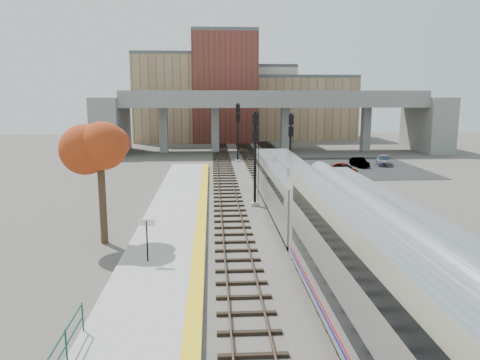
{
  "coord_description": "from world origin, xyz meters",
  "views": [
    {
      "loc": [
        -4.56,
        -28.4,
        9.01
      ],
      "look_at": [
        -2.42,
        6.81,
        2.5
      ],
      "focal_mm": 35.0,
      "sensor_mm": 36.0,
      "label": 1
    }
  ],
  "objects_px": {
    "coach": "(422,330)",
    "car_b": "(359,162)",
    "signal_mast_mid": "(290,151)",
    "signal_mast_near": "(255,159)",
    "locomotive": "(287,186)",
    "car_c": "(384,160)",
    "signal_mast_far": "(238,132)",
    "tree": "(100,150)",
    "car_a": "(344,169)"
  },
  "relations": [
    {
      "from": "car_a",
      "to": "car_b",
      "type": "relative_size",
      "value": 1.06
    },
    {
      "from": "signal_mast_near",
      "to": "signal_mast_mid",
      "type": "height_order",
      "value": "signal_mast_near"
    },
    {
      "from": "locomotive",
      "to": "car_b",
      "type": "xyz_separation_m",
      "value": [
        12.79,
        22.78,
        -1.66
      ]
    },
    {
      "from": "signal_mast_far",
      "to": "tree",
      "type": "distance_m",
      "value": 35.55
    },
    {
      "from": "locomotive",
      "to": "signal_mast_near",
      "type": "height_order",
      "value": "signal_mast_near"
    },
    {
      "from": "signal_mast_far",
      "to": "car_c",
      "type": "height_order",
      "value": "signal_mast_far"
    },
    {
      "from": "car_b",
      "to": "car_a",
      "type": "bearing_deg",
      "value": -131.22
    },
    {
      "from": "locomotive",
      "to": "signal_mast_mid",
      "type": "bearing_deg",
      "value": 79.31
    },
    {
      "from": "signal_mast_mid",
      "to": "car_a",
      "type": "relative_size",
      "value": 1.95
    },
    {
      "from": "signal_mast_far",
      "to": "car_a",
      "type": "distance_m",
      "value": 15.95
    },
    {
      "from": "car_a",
      "to": "car_b",
      "type": "height_order",
      "value": "car_a"
    },
    {
      "from": "car_b",
      "to": "car_c",
      "type": "distance_m",
      "value": 3.84
    },
    {
      "from": "car_b",
      "to": "signal_mast_mid",
      "type": "bearing_deg",
      "value": -139.37
    },
    {
      "from": "signal_mast_mid",
      "to": "tree",
      "type": "bearing_deg",
      "value": -130.68
    },
    {
      "from": "coach",
      "to": "car_b",
      "type": "height_order",
      "value": "coach"
    },
    {
      "from": "signal_mast_far",
      "to": "car_c",
      "type": "distance_m",
      "value": 19.22
    },
    {
      "from": "signal_mast_near",
      "to": "car_c",
      "type": "distance_m",
      "value": 28.19
    },
    {
      "from": "tree",
      "to": "car_c",
      "type": "bearing_deg",
      "value": 46.43
    },
    {
      "from": "car_a",
      "to": "car_c",
      "type": "xyz_separation_m",
      "value": [
        7.0,
        6.52,
        -0.02
      ]
    },
    {
      "from": "coach",
      "to": "signal_mast_near",
      "type": "bearing_deg",
      "value": 94.67
    },
    {
      "from": "locomotive",
      "to": "signal_mast_mid",
      "type": "height_order",
      "value": "signal_mast_mid"
    },
    {
      "from": "locomotive",
      "to": "coach",
      "type": "height_order",
      "value": "coach"
    },
    {
      "from": "coach",
      "to": "signal_mast_near",
      "type": "distance_m",
      "value": 25.82
    },
    {
      "from": "tree",
      "to": "locomotive",
      "type": "bearing_deg",
      "value": 25.84
    },
    {
      "from": "coach",
      "to": "car_b",
      "type": "distance_m",
      "value": 47.21
    },
    {
      "from": "locomotive",
      "to": "signal_mast_near",
      "type": "distance_m",
      "value": 4.09
    },
    {
      "from": "car_a",
      "to": "car_b",
      "type": "distance_m",
      "value": 6.2
    },
    {
      "from": "signal_mast_mid",
      "to": "locomotive",
      "type": "bearing_deg",
      "value": -100.69
    },
    {
      "from": "coach",
      "to": "signal_mast_far",
      "type": "bearing_deg",
      "value": 92.37
    },
    {
      "from": "signal_mast_mid",
      "to": "signal_mast_far",
      "type": "distance_m",
      "value": 18.03
    },
    {
      "from": "locomotive",
      "to": "car_a",
      "type": "bearing_deg",
      "value": 61.94
    },
    {
      "from": "coach",
      "to": "tree",
      "type": "height_order",
      "value": "tree"
    },
    {
      "from": "signal_mast_far",
      "to": "tree",
      "type": "height_order",
      "value": "signal_mast_far"
    },
    {
      "from": "tree",
      "to": "signal_mast_mid",
      "type": "bearing_deg",
      "value": 49.32
    },
    {
      "from": "locomotive",
      "to": "car_c",
      "type": "distance_m",
      "value": 29.21
    },
    {
      "from": "coach",
      "to": "signal_mast_mid",
      "type": "height_order",
      "value": "signal_mast_mid"
    },
    {
      "from": "car_a",
      "to": "signal_mast_far",
      "type": "bearing_deg",
      "value": 116.29
    },
    {
      "from": "signal_mast_far",
      "to": "tree",
      "type": "xyz_separation_m",
      "value": [
        -10.08,
        -34.04,
        1.73
      ]
    },
    {
      "from": "signal_mast_mid",
      "to": "car_b",
      "type": "bearing_deg",
      "value": 48.46
    },
    {
      "from": "tree",
      "to": "car_a",
      "type": "height_order",
      "value": "tree"
    },
    {
      "from": "signal_mast_near",
      "to": "signal_mast_far",
      "type": "bearing_deg",
      "value": 90.0
    },
    {
      "from": "car_b",
      "to": "car_c",
      "type": "height_order",
      "value": "car_c"
    },
    {
      "from": "locomotive",
      "to": "tree",
      "type": "xyz_separation_m",
      "value": [
        -12.18,
        -5.9,
        3.47
      ]
    },
    {
      "from": "coach",
      "to": "car_c",
      "type": "xyz_separation_m",
      "value": [
        16.39,
        46.74,
        -2.15
      ]
    },
    {
      "from": "tree",
      "to": "car_a",
      "type": "relative_size",
      "value": 2.1
    },
    {
      "from": "tree",
      "to": "car_b",
      "type": "height_order",
      "value": "tree"
    },
    {
      "from": "signal_mast_mid",
      "to": "tree",
      "type": "distance_m",
      "value": 21.85
    },
    {
      "from": "coach",
      "to": "signal_mast_far",
      "type": "xyz_separation_m",
      "value": [
        -2.1,
        50.75,
        1.22
      ]
    },
    {
      "from": "signal_mast_near",
      "to": "coach",
      "type": "bearing_deg",
      "value": -85.33
    },
    {
      "from": "signal_mast_near",
      "to": "tree",
      "type": "relative_size",
      "value": 0.99
    }
  ]
}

